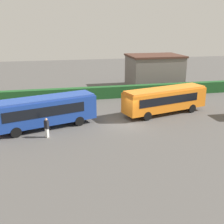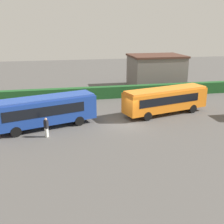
% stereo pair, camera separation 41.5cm
% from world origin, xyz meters
% --- Properties ---
extents(ground_plane, '(114.67, 114.67, 0.00)m').
position_xyz_m(ground_plane, '(0.00, 0.00, 0.00)').
color(ground_plane, '#514F4C').
extents(bus_blue, '(10.58, 5.48, 3.18)m').
position_xyz_m(bus_blue, '(-8.35, 0.58, 1.83)').
color(bus_blue, navy).
rests_on(bus_blue, ground_plane).
extents(bus_orange, '(10.63, 5.05, 3.05)m').
position_xyz_m(bus_orange, '(5.28, 2.39, 1.77)').
color(bus_orange, orange).
rests_on(bus_orange, ground_plane).
extents(person_center, '(0.47, 0.48, 1.86)m').
position_xyz_m(person_center, '(-8.24, -2.07, 0.99)').
color(person_center, silver).
rests_on(person_center, ground_plane).
extents(hedge_row, '(69.34, 1.08, 1.67)m').
position_xyz_m(hedge_row, '(0.00, 11.02, 0.83)').
color(hedge_row, '#1E5223').
rests_on(hedge_row, ground_plane).
extents(depot_building, '(8.66, 6.80, 5.31)m').
position_xyz_m(depot_building, '(9.31, 16.79, 2.67)').
color(depot_building, slate).
rests_on(depot_building, ground_plane).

